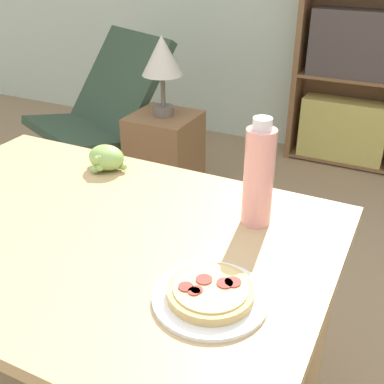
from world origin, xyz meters
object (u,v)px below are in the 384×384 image
at_px(pizza_on_plate, 210,294).
at_px(lounge_chair_near, 100,137).
at_px(side_table, 165,162).
at_px(grape_bunch, 106,158).
at_px(bookshelf, 358,40).
at_px(table_lamp, 162,59).
at_px(drink_bottle, 259,176).

height_order(pizza_on_plate, lounge_chair_near, lounge_chair_near).
relative_size(lounge_chair_near, side_table, 1.73).
bearing_deg(grape_bunch, bookshelf, 79.09).
relative_size(grape_bunch, bookshelf, 0.08).
bearing_deg(lounge_chair_near, side_table, 10.38).
bearing_deg(pizza_on_plate, grape_bunch, 142.72).
height_order(grape_bunch, lounge_chair_near, lounge_chair_near).
relative_size(bookshelf, table_lamp, 4.20).
xyz_separation_m(pizza_on_plate, grape_bunch, (-0.54, 0.41, 0.02)).
distance_m(grape_bunch, table_lamp, 1.08).
bearing_deg(bookshelf, grape_bunch, -100.91).
bearing_deg(pizza_on_plate, drink_bottle, 93.46).
bearing_deg(table_lamp, drink_bottle, -51.01).
relative_size(pizza_on_plate, drink_bottle, 0.84).
distance_m(drink_bottle, table_lamp, 1.42).
bearing_deg(grape_bunch, side_table, 110.07).
relative_size(pizza_on_plate, bookshelf, 0.14).
height_order(grape_bunch, drink_bottle, drink_bottle).
xyz_separation_m(pizza_on_plate, drink_bottle, (-0.02, 0.32, 0.12)).
xyz_separation_m(grape_bunch, bookshelf, (0.41, 2.10, 0.03)).
bearing_deg(side_table, lounge_chair_near, 166.27).
bearing_deg(lounge_chair_near, grape_bunch, -27.62).
distance_m(grape_bunch, lounge_chair_near, 1.54).
relative_size(pizza_on_plate, side_table, 0.43).
xyz_separation_m(pizza_on_plate, lounge_chair_near, (-1.45, 1.56, -0.48)).
distance_m(drink_bottle, bookshelf, 2.20).
bearing_deg(lounge_chair_near, drink_bottle, -16.76).
xyz_separation_m(grape_bunch, side_table, (-0.37, 1.02, -0.51)).
bearing_deg(side_table, bookshelf, 54.48).
bearing_deg(lounge_chair_near, table_lamp, 10.38).
distance_m(bookshelf, side_table, 1.44).
bearing_deg(pizza_on_plate, lounge_chair_near, 132.86).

